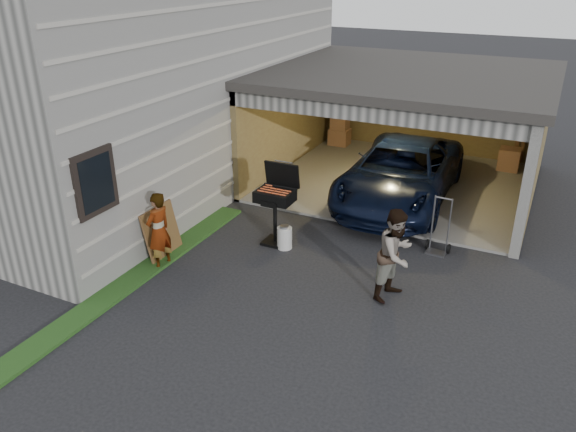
% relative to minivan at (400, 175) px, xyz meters
% --- Properties ---
extents(ground, '(80.00, 80.00, 0.00)m').
position_rel_minivan_xyz_m(ground, '(-1.09, -5.20, -0.69)').
color(ground, black).
rests_on(ground, ground).
extents(house, '(7.00, 11.00, 5.50)m').
position_rel_minivan_xyz_m(house, '(-7.09, -1.20, 2.06)').
color(house, '#474744').
rests_on(house, ground).
extents(groundcover_strip, '(0.50, 8.00, 0.06)m').
position_rel_minivan_xyz_m(groundcover_strip, '(-3.34, -6.20, -0.66)').
color(groundcover_strip, '#193814').
rests_on(groundcover_strip, ground).
extents(garage, '(6.80, 6.30, 2.90)m').
position_rel_minivan_xyz_m(garage, '(-0.32, 1.59, 1.18)').
color(garage, '#605E59').
rests_on(garage, ground).
extents(minivan, '(2.45, 5.05, 1.38)m').
position_rel_minivan_xyz_m(minivan, '(0.00, 0.00, 0.00)').
color(minivan, black).
rests_on(minivan, ground).
extents(woman, '(0.42, 0.59, 1.51)m').
position_rel_minivan_xyz_m(woman, '(-3.19, -5.00, 0.06)').
color(woman, '#A6B8D1').
rests_on(woman, ground).
extents(man, '(0.83, 0.94, 1.64)m').
position_rel_minivan_xyz_m(man, '(1.06, -4.08, 0.13)').
color(man, '#4A311D').
rests_on(man, ground).
extents(bbq_grill, '(0.74, 0.65, 1.66)m').
position_rel_minivan_xyz_m(bbq_grill, '(-1.69, -3.16, 0.29)').
color(bbq_grill, black).
rests_on(bbq_grill, ground).
extents(propane_tank, '(0.39, 0.39, 0.45)m').
position_rel_minivan_xyz_m(propane_tank, '(-1.42, -3.31, -0.47)').
color(propane_tank, silver).
rests_on(propane_tank, ground).
extents(plywood_panel, '(0.26, 0.92, 1.02)m').
position_rel_minivan_xyz_m(plywood_panel, '(-3.43, -4.64, -0.18)').
color(plywood_panel, '#4E391A').
rests_on(plywood_panel, ground).
extents(hand_truck, '(0.49, 0.37, 1.18)m').
position_rel_minivan_xyz_m(hand_truck, '(1.40, -2.13, -0.47)').
color(hand_truck, slate).
rests_on(hand_truck, ground).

